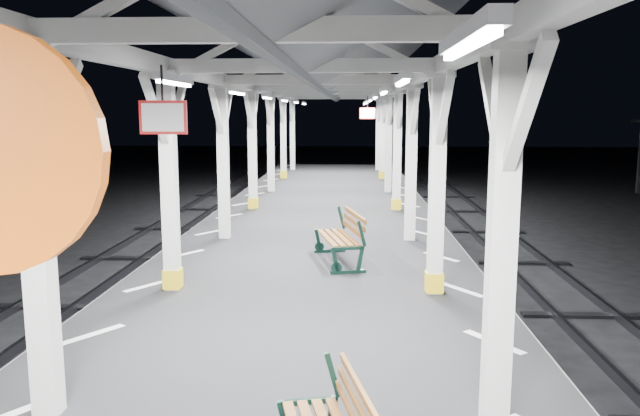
{
  "coord_description": "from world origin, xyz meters",
  "views": [
    {
      "loc": [
        0.73,
        -7.2,
        3.73
      ],
      "look_at": [
        0.24,
        2.62,
        2.2
      ],
      "focal_mm": 35.0,
      "sensor_mm": 36.0,
      "label": 1
    }
  ],
  "objects": [
    {
      "name": "ground",
      "position": [
        0.0,
        0.0,
        0.0
      ],
      "size": [
        120.0,
        120.0,
        0.0
      ],
      "primitive_type": "plane",
      "color": "black",
      "rests_on": "ground"
    },
    {
      "name": "platform",
      "position": [
        0.0,
        0.0,
        0.5
      ],
      "size": [
        6.0,
        50.0,
        1.0
      ],
      "primitive_type": "cube",
      "color": "black",
      "rests_on": "ground"
    },
    {
      "name": "canopy",
      "position": [
        0.0,
        -0.02,
        4.56
      ],
      "size": [
        5.4,
        49.0,
        4.65
      ],
      "color": "silver",
      "rests_on": "platform"
    },
    {
      "name": "bench_mid",
      "position": [
        0.61,
        3.91,
        1.49
      ],
      "size": [
        0.99,
        1.8,
        0.92
      ],
      "rotation": [
        0.0,
        0.0,
        0.23
      ],
      "color": "black",
      "rests_on": "platform"
    },
    {
      "name": "hazard_stripes_left",
      "position": [
        -2.45,
        0.0,
        1.0
      ],
      "size": [
        1.0,
        48.0,
        0.01
      ],
      "primitive_type": "cube",
      "color": "silver",
      "rests_on": "platform"
    },
    {
      "name": "hazard_stripes_right",
      "position": [
        2.45,
        0.0,
        1.0
      ],
      "size": [
        1.0,
        48.0,
        0.01
      ],
      "primitive_type": "cube",
      "color": "silver",
      "rests_on": "platform"
    }
  ]
}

